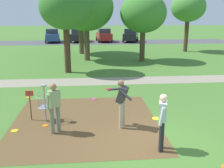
{
  "coord_description": "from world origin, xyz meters",
  "views": [
    {
      "loc": [
        -2.05,
        -6.78,
        3.86
      ],
      "look_at": [
        -1.13,
        3.51,
        1.0
      ],
      "focal_mm": 40.96,
      "sensor_mm": 36.0,
      "label": 1
    }
  ],
  "objects_px": {
    "player_throwing": "(162,119)",
    "tree_near_right": "(80,6)",
    "parked_car_rightmost": "(131,35)",
    "frisbee_far_right": "(94,99)",
    "frisbee_by_tee": "(15,131)",
    "tree_near_left": "(65,8)",
    "player_foreground_watching": "(54,105)",
    "tree_mid_right": "(86,7)",
    "tree_mid_left": "(188,7)",
    "frisbee_scattered_b": "(29,97)",
    "frisbee_near_basket": "(45,126)",
    "parked_car_leftmost": "(52,35)",
    "player_waiting_left": "(122,100)",
    "parked_car_center_right": "(104,35)",
    "parked_car_center_left": "(79,35)",
    "tree_mid_center": "(143,13)",
    "disc_golf_basket": "(43,101)"
  },
  "relations": [
    {
      "from": "player_throwing",
      "to": "tree_near_right",
      "type": "xyz_separation_m",
      "value": [
        -2.78,
        18.98,
        3.56
      ]
    },
    {
      "from": "parked_car_rightmost",
      "to": "frisbee_far_right",
      "type": "bearing_deg",
      "value": -102.95
    },
    {
      "from": "frisbee_by_tee",
      "to": "tree_near_left",
      "type": "bearing_deg",
      "value": 82.7
    },
    {
      "from": "player_foreground_watching",
      "to": "tree_mid_right",
      "type": "xyz_separation_m",
      "value": [
        0.99,
        13.76,
        3.36
      ]
    },
    {
      "from": "frisbee_far_right",
      "to": "player_foreground_watching",
      "type": "bearing_deg",
      "value": -112.11
    },
    {
      "from": "tree_near_right",
      "to": "tree_mid_left",
      "type": "xyz_separation_m",
      "value": [
        10.81,
        0.49,
        -0.09
      ]
    },
    {
      "from": "tree_mid_left",
      "to": "parked_car_rightmost",
      "type": "bearing_deg",
      "value": 112.79
    },
    {
      "from": "frisbee_scattered_b",
      "to": "tree_mid_right",
      "type": "xyz_separation_m",
      "value": [
        2.74,
        9.91,
        4.32
      ]
    },
    {
      "from": "frisbee_by_tee",
      "to": "parked_car_rightmost",
      "type": "height_order",
      "value": "parked_car_rightmost"
    },
    {
      "from": "tree_mid_right",
      "to": "player_throwing",
      "type": "bearing_deg",
      "value": -81.72
    },
    {
      "from": "frisbee_near_basket",
      "to": "parked_car_leftmost",
      "type": "relative_size",
      "value": 0.05
    },
    {
      "from": "player_foreground_watching",
      "to": "tree_near_left",
      "type": "distance_m",
      "value": 9.7
    },
    {
      "from": "tree_near_left",
      "to": "tree_mid_left",
      "type": "distance_m",
      "value": 14.55
    },
    {
      "from": "player_waiting_left",
      "to": "parked_car_leftmost",
      "type": "height_order",
      "value": "parked_car_leftmost"
    },
    {
      "from": "frisbee_scattered_b",
      "to": "parked_car_center_right",
      "type": "distance_m",
      "value": 25.25
    },
    {
      "from": "frisbee_near_basket",
      "to": "parked_car_leftmost",
      "type": "distance_m",
      "value": 28.12
    },
    {
      "from": "frisbee_by_tee",
      "to": "parked_car_rightmost",
      "type": "relative_size",
      "value": 0.06
    },
    {
      "from": "player_waiting_left",
      "to": "tree_mid_left",
      "type": "xyz_separation_m",
      "value": [
        8.98,
        17.81,
        3.45
      ]
    },
    {
      "from": "tree_mid_left",
      "to": "parked_car_center_left",
      "type": "distance_m",
      "value": 15.93
    },
    {
      "from": "player_foreground_watching",
      "to": "frisbee_scattered_b",
      "type": "height_order",
      "value": "player_foreground_watching"
    },
    {
      "from": "frisbee_far_right",
      "to": "tree_near_right",
      "type": "xyz_separation_m",
      "value": [
        -0.93,
        14.25,
        4.52
      ]
    },
    {
      "from": "player_foreground_watching",
      "to": "parked_car_center_left",
      "type": "xyz_separation_m",
      "value": [
        -0.25,
        28.52,
        -0.05
      ]
    },
    {
      "from": "frisbee_near_basket",
      "to": "parked_car_center_left",
      "type": "relative_size",
      "value": 0.05
    },
    {
      "from": "player_waiting_left",
      "to": "frisbee_near_basket",
      "type": "xyz_separation_m",
      "value": [
        -2.69,
        0.32,
        -0.98
      ]
    },
    {
      "from": "player_foreground_watching",
      "to": "player_waiting_left",
      "type": "height_order",
      "value": "same"
    },
    {
      "from": "frisbee_scattered_b",
      "to": "tree_mid_center",
      "type": "xyz_separation_m",
      "value": [
        7.32,
        9.12,
        3.86
      ]
    },
    {
      "from": "player_foreground_watching",
      "to": "player_throwing",
      "type": "height_order",
      "value": "same"
    },
    {
      "from": "tree_near_left",
      "to": "tree_mid_center",
      "type": "bearing_deg",
      "value": 33.13
    },
    {
      "from": "player_waiting_left",
      "to": "parked_car_center_right",
      "type": "height_order",
      "value": "parked_car_center_right"
    },
    {
      "from": "tree_mid_left",
      "to": "tree_mid_center",
      "type": "relative_size",
      "value": 1.09
    },
    {
      "from": "tree_mid_left",
      "to": "tree_mid_center",
      "type": "xyz_separation_m",
      "value": [
        -5.66,
        -5.09,
        -0.57
      ]
    },
    {
      "from": "tree_mid_center",
      "to": "parked_car_center_right",
      "type": "bearing_deg",
      "value": 98.3
    },
    {
      "from": "frisbee_near_basket",
      "to": "disc_golf_basket",
      "type": "bearing_deg",
      "value": 101.76
    },
    {
      "from": "parked_car_center_left",
      "to": "player_throwing",
      "type": "bearing_deg",
      "value": -83.42
    },
    {
      "from": "frisbee_by_tee",
      "to": "tree_near_right",
      "type": "relative_size",
      "value": 0.04
    },
    {
      "from": "frisbee_scattered_b",
      "to": "player_foreground_watching",
      "type": "bearing_deg",
      "value": -65.56
    },
    {
      "from": "frisbee_far_right",
      "to": "frisbee_scattered_b",
      "type": "bearing_deg",
      "value": 170.34
    },
    {
      "from": "disc_golf_basket",
      "to": "player_waiting_left",
      "type": "bearing_deg",
      "value": -16.14
    },
    {
      "from": "frisbee_by_tee",
      "to": "frisbee_far_right",
      "type": "bearing_deg",
      "value": 48.16
    },
    {
      "from": "parked_car_center_right",
      "to": "parked_car_rightmost",
      "type": "xyz_separation_m",
      "value": [
        3.74,
        -0.53,
        0.0
      ]
    },
    {
      "from": "disc_golf_basket",
      "to": "frisbee_scattered_b",
      "type": "distance_m",
      "value": 3.13
    },
    {
      "from": "frisbee_by_tee",
      "to": "tree_mid_right",
      "type": "distance_m",
      "value": 14.4
    },
    {
      "from": "tree_mid_center",
      "to": "parked_car_center_left",
      "type": "height_order",
      "value": "tree_mid_center"
    },
    {
      "from": "frisbee_scattered_b",
      "to": "parked_car_center_right",
      "type": "relative_size",
      "value": 0.06
    },
    {
      "from": "frisbee_near_basket",
      "to": "frisbee_by_tee",
      "type": "height_order",
      "value": "same"
    },
    {
      "from": "player_foreground_watching",
      "to": "player_throwing",
      "type": "xyz_separation_m",
      "value": [
        3.2,
        -1.41,
        0.0
      ]
    },
    {
      "from": "frisbee_near_basket",
      "to": "tree_near_right",
      "type": "relative_size",
      "value": 0.03
    },
    {
      "from": "tree_mid_right",
      "to": "tree_mid_center",
      "type": "bearing_deg",
      "value": -9.8
    },
    {
      "from": "frisbee_far_right",
      "to": "tree_mid_center",
      "type": "bearing_deg",
      "value": 66.34
    },
    {
      "from": "frisbee_near_basket",
      "to": "tree_mid_right",
      "type": "distance_m",
      "value": 13.96
    }
  ]
}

